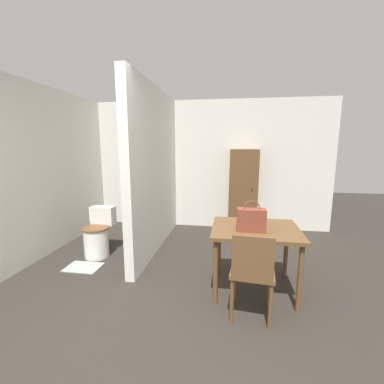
{
  "coord_description": "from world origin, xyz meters",
  "views": [
    {
      "loc": [
        0.67,
        -1.61,
        1.62
      ],
      "look_at": [
        0.12,
        1.89,
        0.99
      ],
      "focal_mm": 24.0,
      "sensor_mm": 36.0,
      "label": 1
    }
  ],
  "objects_px": {
    "wooden_cabinet": "(243,191)",
    "handbag": "(251,220)",
    "toilet": "(98,235)",
    "wooden_chair": "(252,271)",
    "dining_table": "(255,235)"
  },
  "relations": [
    {
      "from": "wooden_cabinet",
      "to": "handbag",
      "type": "bearing_deg",
      "value": -90.15
    },
    {
      "from": "toilet",
      "to": "handbag",
      "type": "bearing_deg",
      "value": -18.6
    },
    {
      "from": "toilet",
      "to": "handbag",
      "type": "relative_size",
      "value": 2.15
    },
    {
      "from": "wooden_chair",
      "to": "wooden_cabinet",
      "type": "height_order",
      "value": "wooden_cabinet"
    },
    {
      "from": "wooden_chair",
      "to": "wooden_cabinet",
      "type": "bearing_deg",
      "value": 95.49
    },
    {
      "from": "wooden_chair",
      "to": "toilet",
      "type": "distance_m",
      "value": 2.45
    },
    {
      "from": "wooden_cabinet",
      "to": "dining_table",
      "type": "bearing_deg",
      "value": -88.56
    },
    {
      "from": "dining_table",
      "to": "handbag",
      "type": "height_order",
      "value": "handbag"
    },
    {
      "from": "wooden_chair",
      "to": "handbag",
      "type": "distance_m",
      "value": 0.55
    },
    {
      "from": "wooden_chair",
      "to": "toilet",
      "type": "xyz_separation_m",
      "value": [
        -2.17,
        1.13,
        -0.18
      ]
    },
    {
      "from": "toilet",
      "to": "wooden_cabinet",
      "type": "relative_size",
      "value": 0.45
    },
    {
      "from": "handbag",
      "to": "wooden_cabinet",
      "type": "relative_size",
      "value": 0.21
    },
    {
      "from": "dining_table",
      "to": "toilet",
      "type": "bearing_deg",
      "value": 164.61
    },
    {
      "from": "dining_table",
      "to": "handbag",
      "type": "bearing_deg",
      "value": -116.32
    },
    {
      "from": "toilet",
      "to": "handbag",
      "type": "xyz_separation_m",
      "value": [
        2.17,
        -0.73,
        0.55
      ]
    }
  ]
}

